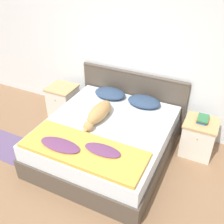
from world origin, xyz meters
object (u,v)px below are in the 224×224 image
(nightstand_left, at_px, (63,101))
(book_stack, at_px, (203,119))
(nightstand_right, at_px, (198,137))
(pillow_left, at_px, (110,93))
(pillow_right, at_px, (144,102))
(bed, at_px, (106,140))
(dog, at_px, (99,113))

(nightstand_left, height_order, book_stack, book_stack)
(nightstand_right, distance_m, pillow_left, 1.54)
(pillow_left, height_order, pillow_right, same)
(nightstand_right, distance_m, book_stack, 0.31)
(nightstand_left, bearing_deg, pillow_right, 3.14)
(bed, xyz_separation_m, book_stack, (1.20, 0.67, 0.32))
(bed, relative_size, nightstand_left, 3.40)
(pillow_right, bearing_deg, pillow_left, 180.00)
(bed, relative_size, pillow_right, 3.69)
(bed, distance_m, dog, 0.42)
(pillow_left, bearing_deg, nightstand_left, -174.83)
(nightstand_left, bearing_deg, book_stack, 0.66)
(nightstand_right, bearing_deg, pillow_right, 174.83)
(pillow_right, bearing_deg, bed, -112.19)
(book_stack, bearing_deg, nightstand_left, -179.34)
(nightstand_right, height_order, dog, dog)
(bed, xyz_separation_m, dog, (-0.16, 0.08, 0.39))
(nightstand_right, relative_size, dog, 0.71)
(nightstand_right, bearing_deg, pillow_left, 176.86)
(dog, relative_size, book_stack, 3.61)
(nightstand_left, relative_size, pillow_right, 1.08)
(pillow_right, distance_m, dog, 0.79)
(dog, bearing_deg, bed, -25.96)
(pillow_left, height_order, book_stack, pillow_left)
(dog, distance_m, book_stack, 1.48)
(pillow_left, relative_size, book_stack, 2.36)
(bed, relative_size, pillow_left, 3.69)
(bed, distance_m, nightstand_right, 1.36)
(nightstand_right, distance_m, dog, 1.52)
(bed, distance_m, pillow_right, 0.85)
(nightstand_right, xyz_separation_m, pillow_right, (-0.91, 0.08, 0.34))
(nightstand_left, distance_m, dog, 1.25)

